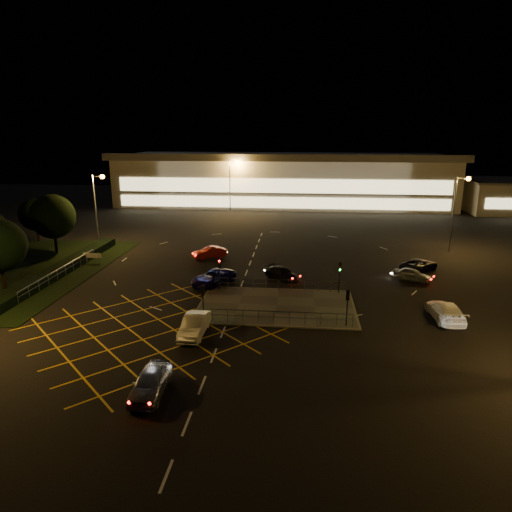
# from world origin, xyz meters

# --- Properties ---
(ground) EXTENTS (180.00, 180.00, 0.00)m
(ground) POSITION_xyz_m (0.00, 0.00, 0.00)
(ground) COLOR black
(ground) RESTS_ON ground
(pedestrian_island) EXTENTS (14.00, 9.00, 0.12)m
(pedestrian_island) POSITION_xyz_m (2.00, -2.00, 0.06)
(pedestrian_island) COLOR #4C4944
(pedestrian_island) RESTS_ON ground
(grass_verge) EXTENTS (18.00, 30.00, 0.08)m
(grass_verge) POSITION_xyz_m (-28.00, 6.00, 0.04)
(grass_verge) COLOR black
(grass_verge) RESTS_ON ground
(hedge) EXTENTS (2.00, 26.00, 1.00)m
(hedge) POSITION_xyz_m (-23.00, 6.00, 0.50)
(hedge) COLOR black
(hedge) RESTS_ON ground
(supermarket) EXTENTS (72.00, 26.50, 10.50)m
(supermarket) POSITION_xyz_m (0.00, 61.95, 5.31)
(supermarket) COLOR beige
(supermarket) RESTS_ON ground
(retail_unit_a) EXTENTS (18.80, 14.80, 6.35)m
(retail_unit_a) POSITION_xyz_m (46.00, 53.97, 3.21)
(retail_unit_a) COLOR beige
(retail_unit_a) RESTS_ON ground
(streetlight_nw) EXTENTS (1.78, 0.56, 10.03)m
(streetlight_nw) POSITION_xyz_m (-23.56, 18.00, 6.56)
(streetlight_nw) COLOR slate
(streetlight_nw) RESTS_ON ground
(streetlight_ne) EXTENTS (1.78, 0.56, 10.03)m
(streetlight_ne) POSITION_xyz_m (24.44, 20.00, 6.56)
(streetlight_ne) COLOR slate
(streetlight_ne) RESTS_ON ground
(streetlight_far_left) EXTENTS (1.78, 0.56, 10.03)m
(streetlight_far_left) POSITION_xyz_m (-9.56, 48.00, 6.56)
(streetlight_far_left) COLOR slate
(streetlight_far_left) RESTS_ON ground
(streetlight_far_right) EXTENTS (1.78, 0.56, 10.03)m
(streetlight_far_right) POSITION_xyz_m (30.44, 50.00, 6.56)
(streetlight_far_right) COLOR slate
(streetlight_far_right) RESTS_ON ground
(signal_sw) EXTENTS (0.28, 0.30, 3.15)m
(signal_sw) POSITION_xyz_m (-4.00, -5.99, 2.37)
(signal_sw) COLOR black
(signal_sw) RESTS_ON pedestrian_island
(signal_se) EXTENTS (0.28, 0.30, 3.15)m
(signal_se) POSITION_xyz_m (8.00, -5.99, 2.37)
(signal_se) COLOR black
(signal_se) RESTS_ON pedestrian_island
(signal_nw) EXTENTS (0.28, 0.30, 3.15)m
(signal_nw) POSITION_xyz_m (-4.00, 1.99, 2.37)
(signal_nw) COLOR black
(signal_nw) RESTS_ON pedestrian_island
(signal_ne) EXTENTS (0.28, 0.30, 3.15)m
(signal_ne) POSITION_xyz_m (8.00, 1.99, 2.37)
(signal_ne) COLOR black
(signal_ne) RESTS_ON pedestrian_island
(tree_c) EXTENTS (5.76, 5.76, 7.84)m
(tree_c) POSITION_xyz_m (-28.00, 14.00, 4.95)
(tree_c) COLOR black
(tree_c) RESTS_ON ground
(tree_d) EXTENTS (4.68, 4.68, 6.37)m
(tree_d) POSITION_xyz_m (-34.00, 20.00, 4.02)
(tree_d) COLOR black
(tree_d) RESTS_ON ground
(car_near_silver) EXTENTS (1.93, 4.64, 1.57)m
(car_near_silver) POSITION_xyz_m (-4.95, -17.26, 0.79)
(car_near_silver) COLOR #97989E
(car_near_silver) RESTS_ON ground
(car_queue_white) EXTENTS (1.74, 4.81, 1.58)m
(car_queue_white) POSITION_xyz_m (-4.18, -8.68, 0.79)
(car_queue_white) COLOR silver
(car_queue_white) RESTS_ON ground
(car_left_blue) EXTENTS (4.83, 6.03, 1.53)m
(car_left_blue) POSITION_xyz_m (-5.01, 3.64, 0.76)
(car_left_blue) COLOR #0D0C49
(car_left_blue) RESTS_ON ground
(car_far_dkgrey) EXTENTS (4.47, 4.23, 1.27)m
(car_far_dkgrey) POSITION_xyz_m (2.16, 6.15, 0.64)
(car_far_dkgrey) COLOR black
(car_far_dkgrey) RESTS_ON ground
(car_right_silver) EXTENTS (4.29, 3.31, 1.36)m
(car_right_silver) POSITION_xyz_m (16.21, 6.94, 0.68)
(car_right_silver) COLOR #ABAFB3
(car_right_silver) RESTS_ON ground
(car_circ_red) EXTENTS (4.49, 3.50, 1.43)m
(car_circ_red) POSITION_xyz_m (-7.38, 13.83, 0.71)
(car_circ_red) COLOR #9F1B0B
(car_circ_red) RESTS_ON ground
(car_east_grey) EXTENTS (5.34, 5.19, 1.42)m
(car_east_grey) POSITION_xyz_m (17.87, 10.78, 0.71)
(car_east_grey) COLOR black
(car_east_grey) RESTS_ON ground
(car_approach_white) EXTENTS (2.42, 5.49, 1.57)m
(car_approach_white) POSITION_xyz_m (16.61, -3.64, 0.78)
(car_approach_white) COLOR silver
(car_approach_white) RESTS_ON ground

